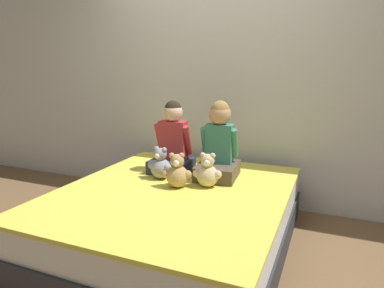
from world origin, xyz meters
name	(u,v)px	position (x,y,z in m)	size (l,w,h in m)	color
ground_plane	(175,245)	(0.00, 0.00, 0.00)	(14.00, 14.00, 0.00)	brown
wall_behind_bed	(221,79)	(0.00, 1.10, 1.25)	(8.00, 0.06, 2.50)	silver
bed	(174,218)	(0.00, 0.00, 0.23)	(1.67, 1.92, 0.46)	#2D2D33
child_on_left	(173,143)	(-0.22, 0.43, 0.72)	(0.34, 0.32, 0.63)	#282D47
child_on_right	(219,146)	(0.21, 0.44, 0.72)	(0.36, 0.43, 0.64)	brown
teddy_bear_held_by_left_child	(161,165)	(-0.22, 0.20, 0.57)	(0.22, 0.17, 0.27)	#939399
teddy_bear_held_by_right_child	(208,173)	(0.21, 0.16, 0.57)	(0.22, 0.17, 0.27)	#D1B78E
teddy_bear_between_children	(177,173)	(0.00, 0.06, 0.57)	(0.22, 0.17, 0.27)	tan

